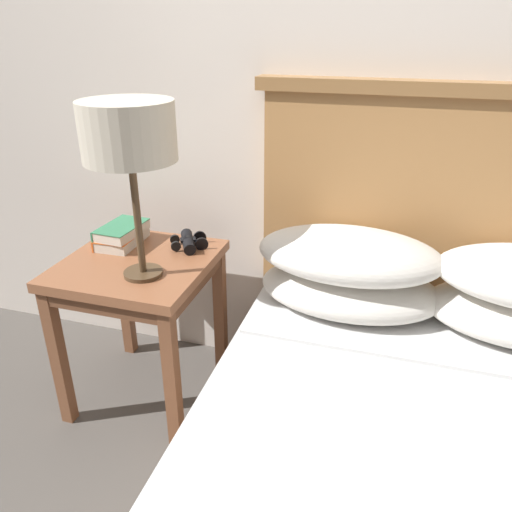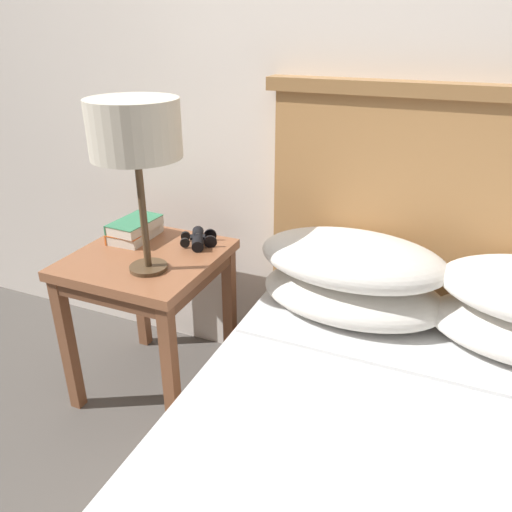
{
  "view_description": "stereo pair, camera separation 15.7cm",
  "coord_description": "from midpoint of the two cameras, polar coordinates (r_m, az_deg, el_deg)",
  "views": [
    {
      "loc": [
        0.38,
        -0.91,
        1.37
      ],
      "look_at": [
        -0.03,
        0.45,
        0.69
      ],
      "focal_mm": 35.0,
      "sensor_mm": 36.0,
      "label": 1
    },
    {
      "loc": [
        0.53,
        -0.86,
        1.37
      ],
      "look_at": [
        -0.03,
        0.45,
        0.69
      ],
      "focal_mm": 35.0,
      "sensor_mm": 36.0,
      "label": 2
    }
  ],
  "objects": [
    {
      "name": "wall_back",
      "position": [
        1.83,
        9.48,
        22.87
      ],
      "size": [
        8.0,
        0.06,
        2.6
      ],
      "color": "silver",
      "rests_on": "ground_plane"
    },
    {
      "name": "nightstand",
      "position": [
        1.88,
        -9.93,
        -2.27
      ],
      "size": [
        0.51,
        0.53,
        0.59
      ],
      "color": "brown",
      "rests_on": "ground_plane"
    },
    {
      "name": "bed",
      "position": [
        1.42,
        20.02,
        -25.03
      ],
      "size": [
        1.33,
        1.83,
        1.2
      ],
      "color": "brown",
      "rests_on": "ground_plane"
    },
    {
      "name": "table_lamp",
      "position": [
        1.58,
        -10.89,
        13.68
      ],
      "size": [
        0.28,
        0.28,
        0.57
      ],
      "color": "#4C3823",
      "rests_on": "nightstand"
    },
    {
      "name": "book_on_nightstand",
      "position": [
        1.99,
        -11.5,
        2.53
      ],
      "size": [
        0.14,
        0.21,
        0.04
      ],
      "color": "silver",
      "rests_on": "nightstand"
    },
    {
      "name": "book_stacked_on_top",
      "position": [
        1.97,
        -11.52,
        3.49
      ],
      "size": [
        0.14,
        0.21,
        0.04
      ],
      "color": "silver",
      "rests_on": "book_on_nightstand"
    },
    {
      "name": "binoculars_pair",
      "position": [
        1.9,
        -4.27,
        1.92
      ],
      "size": [
        0.16,
        0.16,
        0.05
      ],
      "color": "black",
      "rests_on": "nightstand"
    }
  ]
}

